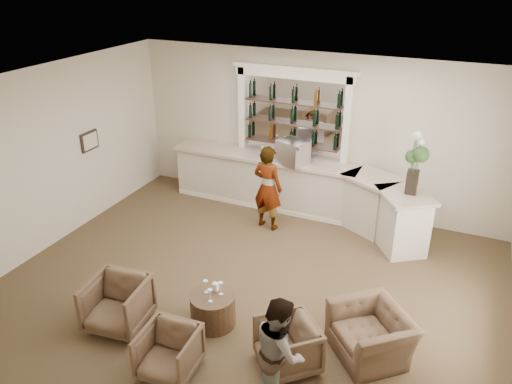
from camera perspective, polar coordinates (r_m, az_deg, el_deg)
ground at (r=8.31m, az=-1.19°, el=-11.33°), size 8.00×8.00×0.00m
room_shell at (r=7.71m, az=2.00°, el=5.44°), size 8.04×7.02×3.32m
bar_counter at (r=10.47m, az=4.92°, el=0.45°), size 5.72×1.80×1.14m
back_bar_alcove at (r=10.43m, az=4.22°, el=8.93°), size 2.64×0.25×3.00m
cocktail_table at (r=7.57m, az=-4.94°, el=-13.23°), size 0.67×0.67×0.50m
sommelier at (r=9.76m, az=1.35°, el=0.48°), size 0.69×0.52×1.72m
guest at (r=6.18m, az=2.74°, el=-17.71°), size 0.85×0.91×1.49m
armchair_left at (r=7.71m, az=-15.55°, el=-12.19°), size 0.92×0.94×0.77m
armchair_center at (r=6.86m, az=-9.94°, el=-17.59°), size 0.75×0.77×0.66m
armchair_right at (r=6.85m, az=3.61°, el=-17.11°), size 1.05×1.05×0.69m
armchair_far at (r=7.18m, az=12.99°, el=-15.52°), size 1.37×1.38×0.67m
espresso_machine at (r=10.13m, az=4.24°, el=4.57°), size 0.69×0.64×0.49m
flower_vase at (r=9.07m, az=17.75°, el=3.59°), size 0.30×0.30×1.15m
wine_glass_bar_left at (r=10.57m, az=0.74°, el=4.71°), size 0.07×0.07×0.21m
wine_glass_bar_right at (r=10.50m, az=1.87°, el=4.56°), size 0.07×0.07×0.21m
wine_glass_tbl_a at (r=7.43m, az=-5.76°, el=-10.71°), size 0.07×0.07×0.21m
wine_glass_tbl_b at (r=7.38m, az=-4.05°, el=-10.93°), size 0.07×0.07×0.21m
wine_glass_tbl_c at (r=7.25m, az=-5.26°, el=-11.70°), size 0.07×0.07×0.21m
napkin_holder at (r=7.49m, az=-4.65°, el=-10.73°), size 0.08×0.08×0.12m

